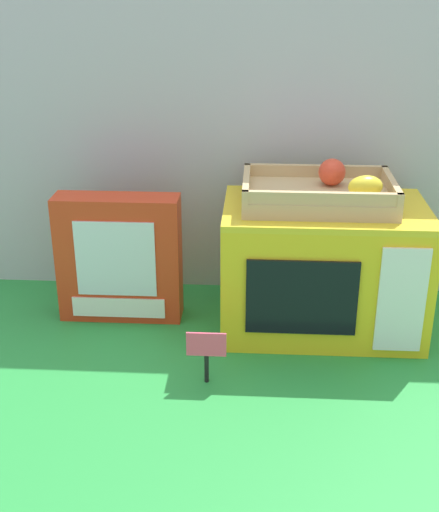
{
  "coord_description": "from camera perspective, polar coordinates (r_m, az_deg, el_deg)",
  "views": [
    {
      "loc": [
        0.02,
        -1.25,
        0.68
      ],
      "look_at": [
        -0.06,
        0.0,
        0.15
      ],
      "focal_mm": 47.43,
      "sensor_mm": 36.0,
      "label": 1
    }
  ],
  "objects": [
    {
      "name": "display_back_panel",
      "position": [
        1.47,
        2.72,
        9.96
      ],
      "size": [
        1.61,
        0.03,
        0.69
      ],
      "primitive_type": "cube",
      "color": "#B7BABF",
      "rests_on": "ground"
    },
    {
      "name": "food_groups_crate",
      "position": [
        1.32,
        8.57,
        5.26
      ],
      "size": [
        0.29,
        0.19,
        0.08
      ],
      "color": "tan",
      "rests_on": "toy_microwave"
    },
    {
      "name": "toy_microwave",
      "position": [
        1.36,
        8.68,
        -1.0
      ],
      "size": [
        0.39,
        0.25,
        0.26
      ],
      "color": "yellow",
      "rests_on": "ground"
    },
    {
      "name": "price_sign",
      "position": [
        1.19,
        -1.12,
        -7.9
      ],
      "size": [
        0.07,
        0.01,
        0.1
      ],
      "color": "black",
      "rests_on": "ground"
    },
    {
      "name": "cookie_set_box",
      "position": [
        1.4,
        -8.45,
        -0.19
      ],
      "size": [
        0.25,
        0.07,
        0.26
      ],
      "color": "red",
      "rests_on": "ground"
    },
    {
      "name": "ground_plane",
      "position": [
        1.42,
        2.33,
        -5.45
      ],
      "size": [
        1.7,
        1.7,
        0.0
      ],
      "primitive_type": "plane",
      "color": "green",
      "rests_on": "ground"
    }
  ]
}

